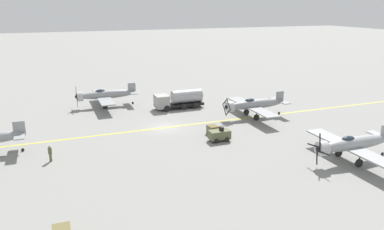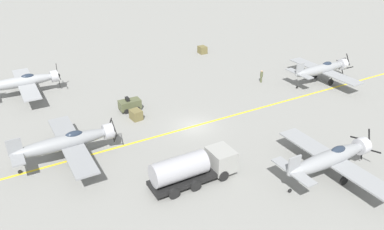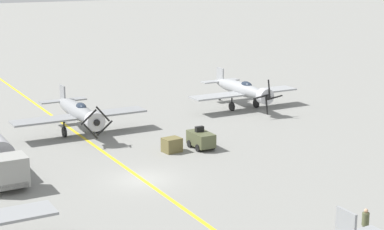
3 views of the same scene
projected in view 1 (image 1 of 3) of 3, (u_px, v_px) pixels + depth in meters
The scene contains 9 objects.
ground_plane at pixel (165, 128), 51.77m from camera, with size 400.00×400.00×0.00m, color gray.
taxiway_stripe at pixel (165, 127), 51.77m from camera, with size 0.30×160.00×0.01m, color yellow.
airplane_near_center at pixel (254, 104), 55.86m from camera, with size 12.00×9.98×3.65m.
airplane_mid_right at pixel (105, 95), 61.85m from camera, with size 12.00×9.98×3.76m.
airplane_near_left at pixel (353, 144), 40.11m from camera, with size 12.00×9.98×3.79m.
fuel_tanker at pixel (179, 99), 60.98m from camera, with size 2.68×8.00×2.98m.
tow_tractor at pixel (220, 135), 46.55m from camera, with size 1.57×2.60×1.79m.
ground_crew_walking at pixel (50, 153), 40.37m from camera, with size 0.40×0.40×1.84m.
supply_crate_by_tanker at pixel (213, 130), 48.98m from camera, with size 1.40×1.16×1.16m, color brown.
Camera 1 is at (-47.16, 14.26, 16.41)m, focal length 35.00 mm.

